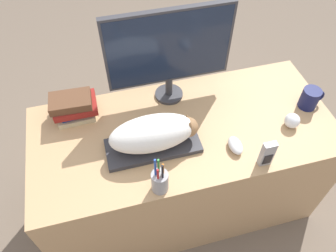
# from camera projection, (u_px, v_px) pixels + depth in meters

# --- Properties ---
(ground_plane) EXTENTS (12.00, 12.00, 0.00)m
(ground_plane) POSITION_uv_depth(u_px,v_px,m) (196.00, 247.00, 1.91)
(ground_plane) COLOR #6B5B4C
(desk) EXTENTS (1.47, 0.66, 0.70)m
(desk) POSITION_uv_depth(u_px,v_px,m) (182.00, 168.00, 1.84)
(desk) COLOR tan
(desk) RESTS_ON ground_plane
(keyboard) EXTENTS (0.43, 0.17, 0.02)m
(keyboard) POSITION_uv_depth(u_px,v_px,m) (153.00, 146.00, 1.49)
(keyboard) COLOR #2D2D33
(keyboard) RESTS_ON desk
(cat) EXTENTS (0.40, 0.17, 0.16)m
(cat) POSITION_uv_depth(u_px,v_px,m) (155.00, 133.00, 1.42)
(cat) COLOR white
(cat) RESTS_ON keyboard
(monitor) EXTENTS (0.59, 0.14, 0.50)m
(monitor) POSITION_uv_depth(u_px,v_px,m) (169.00, 50.00, 1.49)
(monitor) COLOR #333338
(monitor) RESTS_ON desk
(computer_mouse) EXTENTS (0.06, 0.10, 0.04)m
(computer_mouse) POSITION_uv_depth(u_px,v_px,m) (235.00, 145.00, 1.48)
(computer_mouse) COLOR silver
(computer_mouse) RESTS_ON desk
(coffee_mug) EXTENTS (0.13, 0.09, 0.11)m
(coffee_mug) POSITION_uv_depth(u_px,v_px,m) (310.00, 98.00, 1.63)
(coffee_mug) COLOR #141947
(coffee_mug) RESTS_ON desk
(pen_cup) EXTENTS (0.07, 0.07, 0.21)m
(pen_cup) POSITION_uv_depth(u_px,v_px,m) (160.00, 181.00, 1.32)
(pen_cup) COLOR #939399
(pen_cup) RESTS_ON desk
(baseball) EXTENTS (0.07, 0.07, 0.07)m
(baseball) POSITION_uv_depth(u_px,v_px,m) (292.00, 121.00, 1.56)
(baseball) COLOR silver
(baseball) RESTS_ON desk
(phone) EXTENTS (0.06, 0.03, 0.14)m
(phone) POSITION_uv_depth(u_px,v_px,m) (267.00, 154.00, 1.39)
(phone) COLOR #99999E
(phone) RESTS_ON desk
(book_stack) EXTENTS (0.22, 0.16, 0.13)m
(book_stack) POSITION_uv_depth(u_px,v_px,m) (74.00, 106.00, 1.57)
(book_stack) COLOR #C6B284
(book_stack) RESTS_ON desk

